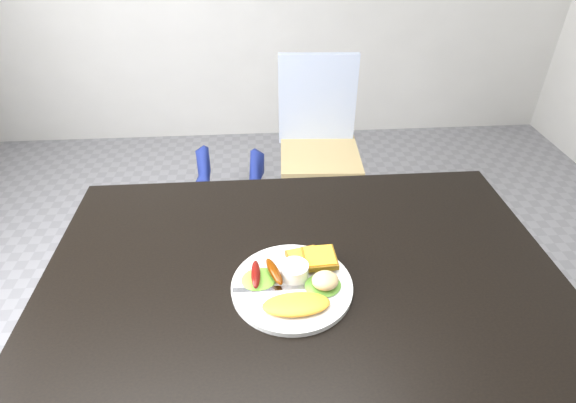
% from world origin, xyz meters
% --- Properties ---
extents(dining_table, '(1.20, 0.80, 0.04)m').
position_xyz_m(dining_table, '(0.00, 0.00, 0.73)').
color(dining_table, black).
rests_on(dining_table, ground).
extents(dining_chair, '(0.38, 0.38, 0.04)m').
position_xyz_m(dining_chair, '(0.19, 1.05, 0.45)').
color(dining_chair, tan).
rests_on(dining_chair, ground).
extents(person, '(0.61, 0.43, 1.62)m').
position_xyz_m(person, '(-0.32, 0.66, 0.81)').
color(person, navy).
rests_on(person, ground).
extents(plate, '(0.27, 0.27, 0.01)m').
position_xyz_m(plate, '(-0.03, -0.06, 0.76)').
color(plate, white).
rests_on(plate, dining_table).
extents(lettuce_left, '(0.10, 0.10, 0.01)m').
position_xyz_m(lettuce_left, '(-0.10, -0.04, 0.77)').
color(lettuce_left, green).
rests_on(lettuce_left, plate).
extents(lettuce_right, '(0.10, 0.09, 0.01)m').
position_xyz_m(lettuce_right, '(0.04, -0.07, 0.77)').
color(lettuce_right, '#5C8C33').
rests_on(lettuce_right, plate).
extents(omelette, '(0.14, 0.07, 0.02)m').
position_xyz_m(omelette, '(-0.03, -0.13, 0.77)').
color(omelette, gold).
rests_on(omelette, plate).
extents(sausage_a, '(0.02, 0.09, 0.02)m').
position_xyz_m(sausage_a, '(-0.11, -0.04, 0.78)').
color(sausage_a, '#5C0900').
rests_on(sausage_a, lettuce_left).
extents(sausage_b, '(0.05, 0.09, 0.02)m').
position_xyz_m(sausage_b, '(-0.07, -0.04, 0.78)').
color(sausage_b, '#632401').
rests_on(sausage_b, lettuce_left).
extents(ramekin, '(0.08, 0.08, 0.04)m').
position_xyz_m(ramekin, '(-0.02, -0.04, 0.78)').
color(ramekin, white).
rests_on(ramekin, plate).
extents(toast_a, '(0.09, 0.09, 0.01)m').
position_xyz_m(toast_a, '(0.01, 0.01, 0.77)').
color(toast_a, brown).
rests_on(toast_a, plate).
extents(toast_b, '(0.08, 0.08, 0.01)m').
position_xyz_m(toast_b, '(0.04, -0.00, 0.78)').
color(toast_b, brown).
rests_on(toast_b, toast_a).
extents(potato_salad, '(0.07, 0.06, 0.03)m').
position_xyz_m(potato_salad, '(0.04, -0.08, 0.79)').
color(potato_salad, '#C8C88D').
rests_on(potato_salad, lettuce_right).
extents(fork, '(0.17, 0.02, 0.00)m').
position_xyz_m(fork, '(-0.07, -0.07, 0.76)').
color(fork, '#ADAFB7').
rests_on(fork, plate).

